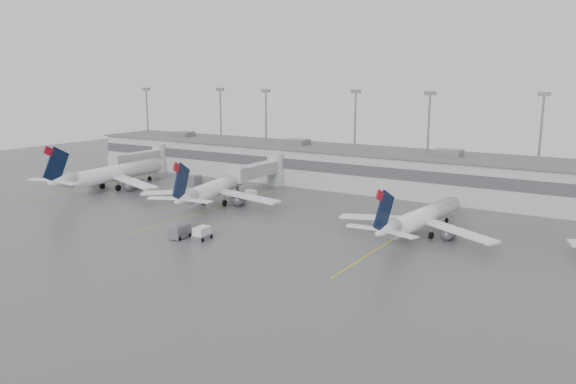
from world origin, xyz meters
The scene contains 18 objects.
ground centered at (0.00, 0.00, 0.00)m, with size 260.00×260.00×0.00m, color #4B4B4D.
terminal centered at (-0.01, 57.98, 4.17)m, with size 152.00×17.00×9.45m.
light_masts centered at (0.00, 63.75, 12.03)m, with size 142.40×8.00×20.60m.
jet_bridge_left centered at (-55.50, 45.72, 3.87)m, with size 4.00×17.20×7.00m.
jet_bridge_right centered at (-20.50, 45.72, 3.87)m, with size 4.00×17.20×7.00m.
stand_markings centered at (0.00, 24.00, 0.01)m, with size 105.25×40.00×0.01m.
jet_far_left centered at (-47.38, 27.33, 3.38)m, with size 29.98×33.68×10.89m.
jet_mid_left centered at (-19.34, 27.59, 3.12)m, with size 26.86×30.48×10.04m.
jet_mid_right centered at (20.22, 27.60, 2.83)m, with size 24.92×28.07×9.09m.
baggage_tug centered at (-6.10, 8.54, 0.74)m, with size 2.09×3.07×1.90m.
baggage_cart centered at (-9.30, 7.34, 1.05)m, with size 1.99×3.23×2.01m.
gse_uld_a centered at (-40.19, 41.39, 0.86)m, with size 2.42×1.62×1.72m, color white.
gse_uld_b centered at (-16.98, 35.60, 0.81)m, with size 2.30×1.53×1.63m, color white.
gse_uld_c centered at (19.36, 44.09, 0.80)m, with size 2.25×1.50×1.59m, color white.
gse_loader centered at (-36.55, 41.36, 0.93)m, with size 1.87×2.99×1.87m, color slate.
cone_a centered at (-48.63, 37.07, 0.40)m, with size 0.50×0.50×0.80m, color #FF6E05.
cone_b centered at (-16.92, 31.19, 0.31)m, with size 0.39×0.39×0.62m, color #FF6E05.
cone_c centered at (22.38, 31.32, 0.39)m, with size 0.49×0.49×0.78m, color #FF6E05.
Camera 1 is at (46.79, -51.57, 23.21)m, focal length 35.00 mm.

